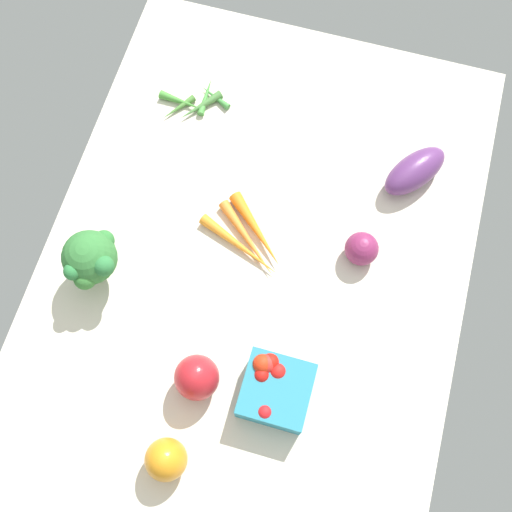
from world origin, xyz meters
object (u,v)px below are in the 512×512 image
(berry_basket, at_px, (275,388))
(broccoli_head, at_px, (90,259))
(eggplant, at_px, (415,171))
(bell_pepper_red, at_px, (197,378))
(bell_pepper_orange, at_px, (166,460))
(red_onion_center, at_px, (362,249))
(okra_pile, at_px, (195,103))
(carrot_bunch, at_px, (249,237))

(berry_basket, relative_size, broccoli_head, 0.89)
(eggplant, distance_m, bell_pepper_red, 0.55)
(bell_pepper_orange, bearing_deg, eggplant, -24.83)
(bell_pepper_red, height_order, broccoli_head, broccoli_head)
(red_onion_center, distance_m, broccoli_head, 0.47)
(berry_basket, distance_m, okra_pile, 0.58)
(eggplant, height_order, red_onion_center, eggplant)
(bell_pepper_orange, relative_size, berry_basket, 0.74)
(carrot_bunch, xyz_separation_m, berry_basket, (-0.25, -0.12, 0.03))
(bell_pepper_red, bearing_deg, berry_basket, -81.08)
(red_onion_center, bearing_deg, eggplant, -19.28)
(okra_pile, distance_m, bell_pepper_red, 0.55)
(bell_pepper_orange, distance_m, red_onion_center, 0.49)
(berry_basket, bearing_deg, carrot_bunch, 24.82)
(okra_pile, bearing_deg, berry_basket, -149.19)
(carrot_bunch, bearing_deg, broccoli_head, 119.40)
(eggplant, bearing_deg, broccoli_head, -18.46)
(carrot_bunch, xyz_separation_m, bell_pepper_red, (-0.27, 0.01, 0.03))
(bell_pepper_orange, distance_m, okra_pile, 0.67)
(eggplant, distance_m, broccoli_head, 0.61)
(broccoli_head, bearing_deg, eggplant, -56.05)
(carrot_bunch, height_order, broccoli_head, broccoli_head)
(bell_pepper_orange, bearing_deg, red_onion_center, -26.96)
(carrot_bunch, relative_size, berry_basket, 1.56)
(carrot_bunch, distance_m, broccoli_head, 0.28)
(carrot_bunch, distance_m, eggplant, 0.33)
(red_onion_center, bearing_deg, bell_pepper_orange, 153.04)
(bell_pepper_orange, xyz_separation_m, okra_pile, (0.65, 0.16, -0.03))
(eggplant, relative_size, broccoli_head, 1.10)
(bell_pepper_orange, height_order, red_onion_center, bell_pepper_orange)
(red_onion_center, xyz_separation_m, broccoli_head, (-0.16, 0.44, 0.05))
(bell_pepper_red, distance_m, red_onion_center, 0.37)
(carrot_bunch, distance_m, okra_pile, 0.31)
(eggplant, bearing_deg, okra_pile, -58.07)
(bell_pepper_red, xyz_separation_m, red_onion_center, (0.30, -0.21, -0.02))
(bell_pepper_orange, bearing_deg, carrot_bunch, -2.65)
(bell_pepper_red, relative_size, red_onion_center, 1.51)
(bell_pepper_red, xyz_separation_m, broccoli_head, (0.14, 0.23, 0.03))
(eggplant, relative_size, bell_pepper_red, 1.49)
(bell_pepper_orange, height_order, berry_basket, bell_pepper_orange)
(carrot_bunch, height_order, bell_pepper_orange, bell_pepper_orange)
(bell_pepper_orange, xyz_separation_m, bell_pepper_red, (0.13, -0.01, 0.00))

